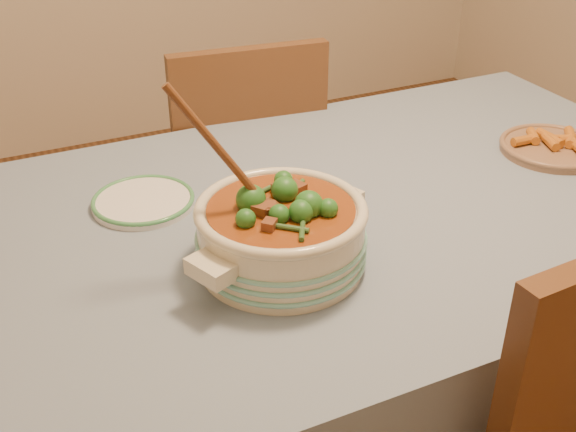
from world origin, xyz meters
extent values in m
cube|color=brown|center=(0.00, 0.00, 0.72)|extent=(1.60, 1.00, 0.05)
cube|color=slate|center=(0.00, 0.00, 0.75)|extent=(1.68, 1.08, 0.01)
cylinder|color=brown|center=(-0.73, 0.43, 0.35)|extent=(0.07, 0.07, 0.70)
cylinder|color=brown|center=(0.73, 0.43, 0.35)|extent=(0.07, 0.07, 0.70)
cylinder|color=beige|center=(-0.28, -0.15, 0.82)|extent=(0.41, 0.41, 0.12)
torus|color=beige|center=(-0.28, -0.15, 0.88)|extent=(0.32, 0.32, 0.02)
cube|color=beige|center=(-0.12, -0.08, 0.84)|extent=(0.08, 0.10, 0.03)
cube|color=beige|center=(-0.44, -0.22, 0.84)|extent=(0.08, 0.10, 0.03)
cylinder|color=brown|center=(-0.28, -0.15, 0.87)|extent=(0.27, 0.27, 0.02)
cylinder|color=silver|center=(-0.46, 0.19, 0.76)|extent=(0.25, 0.25, 0.02)
torus|color=#3F8B50|center=(-0.46, 0.19, 0.77)|extent=(0.22, 0.22, 0.01)
cylinder|color=black|center=(-0.19, 0.08, 0.78)|extent=(0.10, 0.10, 0.05)
torus|color=black|center=(-0.19, 0.08, 0.80)|extent=(0.10, 0.10, 0.01)
cylinder|color=black|center=(-0.19, 0.08, 0.79)|extent=(0.08, 0.08, 0.01)
cylinder|color=#86644A|center=(0.54, 0.01, 0.77)|extent=(0.32, 0.32, 0.02)
torus|color=#86644A|center=(0.54, 0.01, 0.77)|extent=(0.26, 0.26, 0.01)
cube|color=brown|center=(-0.03, 0.75, 0.48)|extent=(0.49, 0.49, 0.04)
cube|color=brown|center=(-0.05, 0.55, 0.71)|extent=(0.45, 0.09, 0.48)
cylinder|color=brown|center=(0.18, 0.92, 0.24)|extent=(0.04, 0.04, 0.48)
cylinder|color=brown|center=(-0.20, 0.96, 0.24)|extent=(0.04, 0.04, 0.48)
cylinder|color=brown|center=(0.14, 0.54, 0.24)|extent=(0.04, 0.04, 0.48)
cylinder|color=brown|center=(-0.24, 0.58, 0.24)|extent=(0.04, 0.04, 0.48)
cylinder|color=brown|center=(0.80, 0.06, 0.21)|extent=(0.04, 0.04, 0.43)
camera|label=1|loc=(-0.75, -1.19, 1.54)|focal=45.00mm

